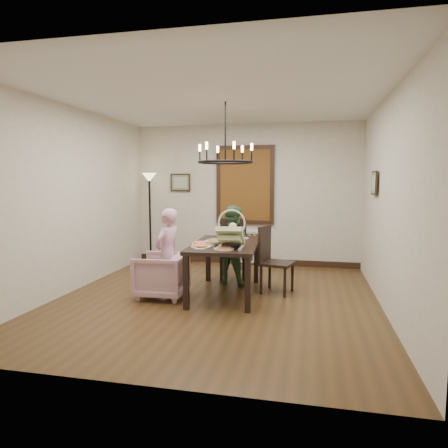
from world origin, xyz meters
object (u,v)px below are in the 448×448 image
at_px(dining_table, 225,249).
at_px(armchair, 161,275).
at_px(seated_man, 232,251).
at_px(floor_lamp, 150,220).
at_px(chair_right, 277,259).
at_px(chair_far, 233,249).
at_px(drinking_glass, 232,237).
at_px(elderly_woman, 168,261).
at_px(baby_bouncer, 231,235).

height_order(dining_table, armchair, dining_table).
height_order(seated_man, floor_lamp, floor_lamp).
xyz_separation_m(chair_right, armchair, (-1.63, -0.58, -0.19)).
bearing_deg(floor_lamp, armchair, -63.83).
relative_size(dining_table, chair_right, 1.67).
relative_size(chair_far, floor_lamp, 0.58).
bearing_deg(floor_lamp, drinking_glass, -40.40).
distance_m(dining_table, chair_far, 1.00).
height_order(elderly_woman, seated_man, elderly_woman).
bearing_deg(seated_man, baby_bouncer, 118.05).
relative_size(elderly_woman, seated_man, 1.01).
relative_size(chair_far, chair_right, 1.02).
height_order(armchair, seated_man, seated_man).
distance_m(elderly_woman, drinking_glass, 1.03).
bearing_deg(chair_far, baby_bouncer, -89.19).
height_order(chair_right, armchair, chair_right).
relative_size(chair_far, elderly_woman, 0.97).
distance_m(armchair, elderly_woman, 0.25).
height_order(chair_far, drinking_glass, chair_far).
bearing_deg(seated_man, dining_table, 110.65).
bearing_deg(elderly_woman, chair_right, 129.50).
relative_size(armchair, baby_bouncer, 1.28).
bearing_deg(chair_right, chair_far, 63.47).
distance_m(chair_right, armchair, 1.74).
bearing_deg(armchair, floor_lamp, -156.45).
bearing_deg(chair_right, dining_table, 124.37).
relative_size(armchair, elderly_woman, 0.66).
distance_m(chair_right, seated_man, 0.88).
bearing_deg(baby_bouncer, chair_far, 96.90).
relative_size(chair_far, seated_man, 0.97).
bearing_deg(chair_far, drinking_glass, -89.30).
bearing_deg(chair_right, seated_man, 76.71).
bearing_deg(floor_lamp, dining_table, -43.95).
bearing_deg(elderly_woman, chair_far, 169.82).
bearing_deg(elderly_woman, drinking_glass, 139.20).
bearing_deg(chair_right, floor_lamp, 73.39).
height_order(chair_far, baby_bouncer, baby_bouncer).
relative_size(dining_table, drinking_glass, 12.72).
bearing_deg(chair_right, drinking_glass, 112.54).
bearing_deg(elderly_woman, floor_lamp, -134.29).
height_order(seated_man, drinking_glass, seated_man).
height_order(chair_far, elderly_woman, elderly_woman).
distance_m(dining_table, armchair, 1.01).
xyz_separation_m(armchair, drinking_glass, (0.95, 0.49, 0.52)).
xyz_separation_m(chair_far, armchair, (-0.81, -1.29, -0.20)).
distance_m(dining_table, elderly_woman, 0.86).
height_order(armchair, floor_lamp, floor_lamp).
xyz_separation_m(dining_table, chair_right, (0.74, 0.27, -0.18)).
bearing_deg(floor_lamp, chair_right, -31.09).
height_order(dining_table, drinking_glass, drinking_glass).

